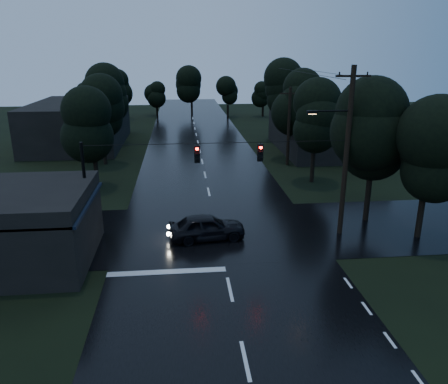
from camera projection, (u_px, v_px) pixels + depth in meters
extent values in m
plane|color=black|center=(245.00, 361.00, 15.82)|extent=(160.00, 160.00, 0.00)
cube|color=black|center=(202.00, 162.00, 44.22)|extent=(12.00, 120.00, 0.02)
cube|color=black|center=(217.00, 231.00, 27.18)|extent=(60.00, 9.00, 0.02)
cube|color=black|center=(28.00, 205.00, 22.41)|extent=(6.00, 7.00, 0.12)
cube|color=black|center=(88.00, 203.00, 22.69)|extent=(0.30, 7.00, 0.15)
cylinder|color=black|center=(75.00, 258.00, 20.36)|extent=(0.10, 0.10, 3.00)
cylinder|color=black|center=(97.00, 213.00, 26.04)|extent=(0.10, 0.10, 3.00)
cube|color=#FDBE65|center=(82.00, 226.00, 21.48)|extent=(0.06, 1.60, 0.50)
cube|color=#FDBE65|center=(93.00, 207.00, 24.04)|extent=(0.06, 1.20, 0.50)
cube|color=black|center=(325.00, 131.00, 48.66)|extent=(10.00, 14.00, 4.40)
cube|color=black|center=(79.00, 124.00, 51.58)|extent=(10.00, 16.00, 5.00)
cylinder|color=black|center=(346.00, 154.00, 25.41)|extent=(0.30, 0.30, 10.00)
cube|color=black|center=(353.00, 76.00, 24.05)|extent=(2.00, 0.12, 0.12)
cylinder|color=black|center=(331.00, 111.00, 24.53)|extent=(2.20, 0.10, 0.10)
cube|color=black|center=(312.00, 112.00, 24.44)|extent=(0.60, 0.25, 0.18)
cube|color=#FFB266|center=(312.00, 114.00, 24.47)|extent=(0.45, 0.18, 0.03)
cylinder|color=black|center=(289.00, 127.00, 41.96)|extent=(0.30, 0.30, 7.50)
cube|color=black|center=(290.00, 93.00, 40.99)|extent=(2.00, 0.12, 0.12)
cylinder|color=black|center=(86.00, 195.00, 24.60)|extent=(0.18, 0.18, 6.00)
cylinder|color=black|center=(218.00, 143.00, 24.45)|extent=(15.00, 0.03, 0.03)
cube|color=black|center=(197.00, 154.00, 24.52)|extent=(0.32, 0.25, 1.00)
sphere|color=#FF0C07|center=(197.00, 155.00, 24.38)|extent=(0.18, 0.18, 0.18)
cube|color=black|center=(260.00, 153.00, 24.86)|extent=(0.32, 0.25, 1.00)
sphere|color=#FF0C07|center=(261.00, 153.00, 24.72)|extent=(0.18, 0.18, 0.18)
cylinder|color=black|center=(367.00, 200.00, 28.65)|extent=(0.36, 0.36, 2.80)
sphere|color=black|center=(373.00, 149.00, 27.60)|extent=(4.48, 4.48, 4.48)
sphere|color=black|center=(375.00, 130.00, 27.23)|extent=(4.48, 4.48, 4.48)
sphere|color=black|center=(377.00, 111.00, 26.86)|extent=(4.48, 4.48, 4.48)
cylinder|color=black|center=(420.00, 218.00, 26.05)|extent=(0.36, 0.36, 2.45)
sphere|color=black|center=(427.00, 170.00, 25.13)|extent=(3.92, 3.92, 3.92)
sphere|color=black|center=(430.00, 152.00, 24.81)|extent=(3.92, 3.92, 3.92)
sphere|color=black|center=(432.00, 134.00, 24.49)|extent=(3.92, 3.92, 3.92)
cylinder|color=black|center=(96.00, 174.00, 35.41)|extent=(0.36, 0.36, 2.45)
sphere|color=black|center=(93.00, 137.00, 34.50)|extent=(3.92, 3.92, 3.92)
sphere|color=black|center=(92.00, 124.00, 34.17)|extent=(3.92, 3.92, 3.92)
sphere|color=black|center=(90.00, 111.00, 33.85)|extent=(3.92, 3.92, 3.92)
cylinder|color=black|center=(104.00, 151.00, 42.90)|extent=(0.36, 0.36, 2.62)
sphere|color=black|center=(102.00, 119.00, 41.92)|extent=(4.20, 4.20, 4.20)
sphere|color=black|center=(101.00, 107.00, 41.57)|extent=(4.20, 4.20, 4.20)
sphere|color=black|center=(100.00, 95.00, 41.23)|extent=(4.20, 4.20, 4.20)
cylinder|color=black|center=(113.00, 132.00, 52.28)|extent=(0.36, 0.36, 2.80)
sphere|color=black|center=(110.00, 104.00, 51.23)|extent=(4.48, 4.48, 4.48)
sphere|color=black|center=(110.00, 93.00, 50.86)|extent=(4.48, 4.48, 4.48)
sphere|color=black|center=(109.00, 83.00, 50.49)|extent=(4.48, 4.48, 4.48)
cylinder|color=black|center=(312.00, 167.00, 37.10)|extent=(0.36, 0.36, 2.62)
sphere|color=black|center=(315.00, 130.00, 36.11)|extent=(4.20, 4.20, 4.20)
sphere|color=black|center=(316.00, 116.00, 35.77)|extent=(4.20, 4.20, 4.20)
sphere|color=black|center=(317.00, 102.00, 35.42)|extent=(4.20, 4.20, 4.20)
cylinder|color=black|center=(295.00, 146.00, 44.70)|extent=(0.36, 0.36, 2.80)
sphere|color=black|center=(297.00, 113.00, 43.65)|extent=(4.48, 4.48, 4.48)
sphere|color=black|center=(298.00, 101.00, 43.28)|extent=(4.48, 4.48, 4.48)
sphere|color=black|center=(298.00, 88.00, 42.91)|extent=(4.48, 4.48, 4.48)
cylinder|color=black|center=(280.00, 129.00, 54.19)|extent=(0.36, 0.36, 2.97)
sphere|color=black|center=(281.00, 99.00, 53.08)|extent=(4.76, 4.76, 4.76)
sphere|color=black|center=(281.00, 89.00, 52.69)|extent=(4.76, 4.76, 4.76)
sphere|color=black|center=(282.00, 78.00, 52.29)|extent=(4.76, 4.76, 4.76)
imported|color=black|center=(207.00, 227.00, 25.87)|extent=(4.69, 2.32, 1.54)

